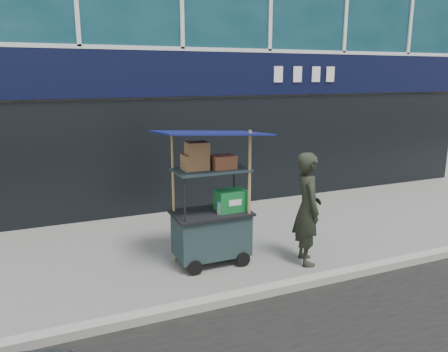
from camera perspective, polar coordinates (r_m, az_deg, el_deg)
name	(u,v)px	position (r m, az deg, el deg)	size (l,w,h in m)	color
ground	(272,286)	(6.35, 6.32, -14.05)	(80.00, 80.00, 0.00)	slate
curb	(280,288)	(6.17, 7.27, -14.31)	(80.00, 0.18, 0.12)	#98978F
vendor_cart	(212,217)	(6.77, -1.55, -5.32)	(1.59, 1.12, 2.14)	#1B2B2D
vendor_man	(308,209)	(6.85, 10.86, -4.20)	(0.64, 0.42, 1.76)	black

